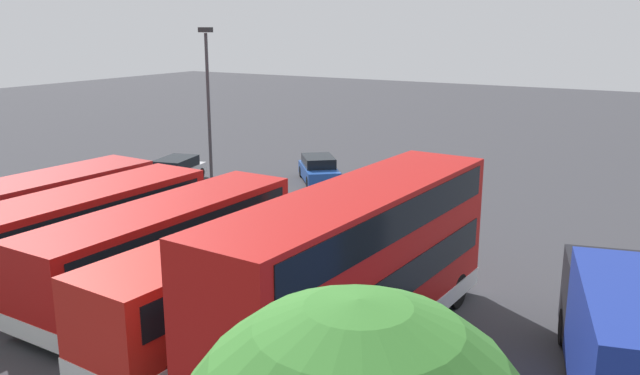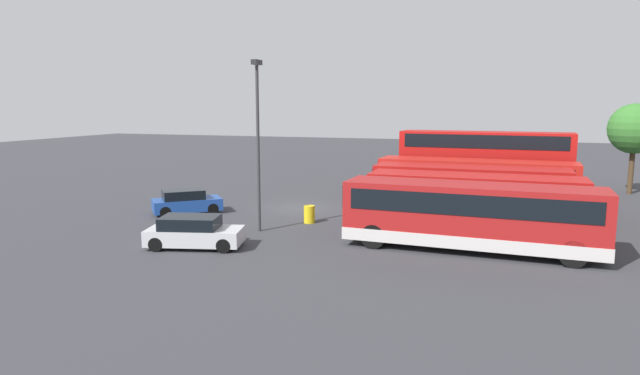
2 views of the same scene
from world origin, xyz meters
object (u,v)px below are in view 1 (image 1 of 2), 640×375
Objects in this scene: bus_double_decker_near_end at (358,266)px; box_truck_blue at (632,340)px; bus_single_deck_second at (257,266)px; waste_bin_yellow at (231,204)px; bus_single_deck_third at (167,243)px; bus_single_deck_fifth at (22,216)px; car_hatchback_silver at (175,171)px; bus_single_deck_fourth at (80,229)px; car_small_green at (319,169)px; lamp_post_tall at (208,102)px.

bus_double_decker_near_end reaches higher than box_truck_blue.
waste_bin_yellow is at bearing -47.31° from bus_single_deck_second.
bus_single_deck_third is at bearing 1.04° from box_truck_blue.
bus_single_deck_fifth is at bearing 1.88° from box_truck_blue.
car_hatchback_silver is at bearing -39.17° from bus_single_deck_second.
bus_single_deck_fourth is 3.21m from bus_single_deck_fifth.
bus_single_deck_fifth is 2.68× the size of car_small_green.
bus_single_deck_fourth and bus_single_deck_fifth have the same top height.
bus_single_deck_third is (3.83, -0.16, -0.00)m from bus_single_deck_second.
box_truck_blue is 1.75× the size of car_hatchback_silver.
bus_double_decker_near_end reaches higher than bus_single_deck_fifth.
waste_bin_yellow is (0.14, 7.76, -0.22)m from car_small_green.
bus_single_deck_second is 2.92× the size of car_small_green.
bus_double_decker_near_end reaches higher than car_hatchback_silver.
bus_double_decker_near_end reaches higher than bus_single_deck_fourth.
lamp_post_tall is 5.47m from waste_bin_yellow.
box_truck_blue is at bearing -177.86° from bus_single_deck_fourth.
box_truck_blue is at bearing 154.77° from lamp_post_tall.
bus_single_deck_fifth is at bearing 1.47° from bus_single_deck_second.
box_truck_blue is 23.66m from car_small_green.
car_small_green reaches higher than waste_bin_yellow.
car_small_green is (-6.62, -4.54, -0.00)m from car_hatchback_silver.
bus_single_deck_fourth is (11.16, -0.13, -0.83)m from bus_double_decker_near_end.
bus_single_deck_fourth is (7.57, 0.25, -0.00)m from bus_single_deck_second.
car_small_green is at bearing -91.06° from waste_bin_yellow.
car_small_green is at bearing -114.70° from lamp_post_tall.
box_truck_blue is (-6.62, -0.80, -0.74)m from bus_double_decker_near_end.
bus_double_decker_near_end is 11.19m from bus_single_deck_fourth.
bus_double_decker_near_end is at bearing 175.83° from bus_single_deck_third.
bus_single_deck_third is 11.18× the size of waste_bin_yellow.
bus_single_deck_fourth is 1.31× the size of box_truck_blue.
bus_single_deck_fourth is 10.89× the size of waste_bin_yellow.
bus_single_deck_second is 17.75m from car_small_green.
lamp_post_tall is at bearing -57.00° from bus_single_deck_third.
bus_single_deck_fifth is 12.29m from car_hatchback_silver.
car_small_green is at bearing -90.23° from bus_single_deck_fourth.
car_small_green is 0.49× the size of lamp_post_tall.
waste_bin_yellow is (7.65, -8.29, -1.15)m from bus_single_deck_second.
lamp_post_tall is at bearing -34.07° from waste_bin_yellow.
bus_single_deck_fifth is (10.79, 0.28, -0.00)m from bus_single_deck_second.
bus_single_deck_second is 10.22m from box_truck_blue.
bus_single_deck_second reaches higher than waste_bin_yellow.
car_small_green is at bearing -55.99° from bus_double_decker_near_end.
lamp_post_tall is at bearing 65.30° from car_small_green.
bus_double_decker_near_end is 12.03× the size of waste_bin_yellow.
box_truck_blue reaches higher than car_hatchback_silver.
lamp_post_tall is (13.85, -10.45, 2.50)m from bus_double_decker_near_end.
bus_single_deck_third is at bearing -173.79° from bus_single_deck_fourth.
car_small_green is (17.72, -15.64, -1.01)m from box_truck_blue.
bus_single_deck_fifth is 21.01m from box_truck_blue.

